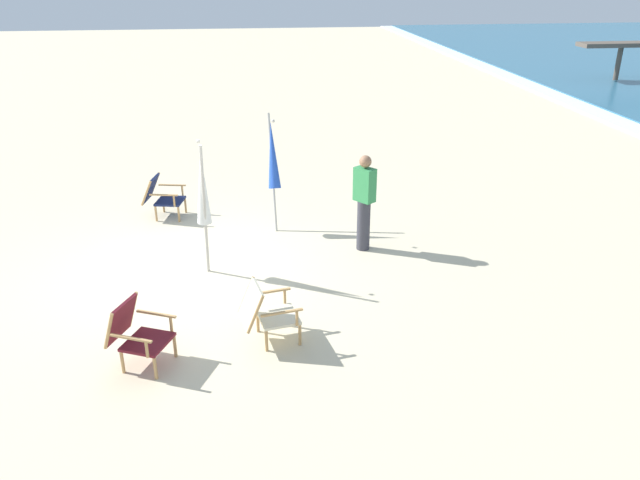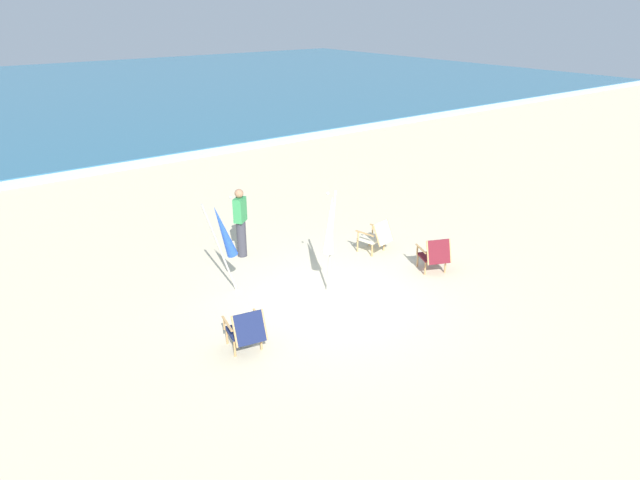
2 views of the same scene
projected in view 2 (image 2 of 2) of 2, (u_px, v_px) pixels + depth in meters
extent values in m
plane|color=beige|center=(334.00, 297.00, 11.44)|extent=(80.00, 80.00, 0.00)
cube|color=#2D6684|center=(9.00, 97.00, 35.50)|extent=(80.00, 40.00, 0.10)
cube|color=white|center=(121.00, 166.00, 20.57)|extent=(80.00, 1.10, 0.06)
cube|color=beige|center=(371.00, 238.00, 13.46)|extent=(0.60, 0.57, 0.04)
cube|color=beige|center=(383.00, 233.00, 13.16)|extent=(0.53, 0.33, 0.49)
cylinder|color=tan|center=(357.00, 245.00, 13.49)|extent=(0.04, 0.04, 0.32)
cylinder|color=tan|center=(369.00, 240.00, 13.81)|extent=(0.04, 0.04, 0.32)
cylinder|color=tan|center=(372.00, 250.00, 13.23)|extent=(0.04, 0.04, 0.32)
cylinder|color=tan|center=(384.00, 244.00, 13.55)|extent=(0.04, 0.04, 0.32)
cube|color=tan|center=(365.00, 233.00, 13.17)|extent=(0.14, 0.52, 0.02)
cylinder|color=tan|center=(358.00, 236.00, 13.33)|extent=(0.04, 0.04, 0.22)
cube|color=tan|center=(379.00, 227.00, 13.55)|extent=(0.14, 0.52, 0.02)
cylinder|color=tan|center=(373.00, 229.00, 13.71)|extent=(0.04, 0.04, 0.22)
cylinder|color=tan|center=(377.00, 236.00, 12.98)|extent=(0.09, 0.25, 0.49)
cylinder|color=tan|center=(390.00, 230.00, 13.33)|extent=(0.09, 0.25, 0.49)
cube|color=maroon|center=(432.00, 256.00, 12.51)|extent=(0.67, 0.65, 0.04)
cube|color=maroon|center=(439.00, 252.00, 12.13)|extent=(0.53, 0.38, 0.50)
cylinder|color=tan|center=(418.00, 260.00, 12.72)|extent=(0.04, 0.04, 0.32)
cylinder|color=tan|center=(437.00, 258.00, 12.82)|extent=(0.04, 0.04, 0.32)
cylinder|color=tan|center=(425.00, 268.00, 12.33)|extent=(0.04, 0.04, 0.32)
cylinder|color=tan|center=(445.00, 266.00, 12.43)|extent=(0.04, 0.04, 0.32)
cube|color=tan|center=(421.00, 249.00, 12.35)|extent=(0.24, 0.50, 0.02)
cylinder|color=tan|center=(417.00, 250.00, 12.56)|extent=(0.04, 0.04, 0.22)
cube|color=tan|center=(445.00, 246.00, 12.47)|extent=(0.24, 0.50, 0.02)
cylinder|color=tan|center=(441.00, 248.00, 12.68)|extent=(0.04, 0.04, 0.22)
cylinder|color=tan|center=(428.00, 253.00, 12.07)|extent=(0.12, 0.20, 0.51)
cylinder|color=tan|center=(450.00, 251.00, 12.18)|extent=(0.12, 0.20, 0.51)
cube|color=#19234C|center=(243.00, 330.00, 9.69)|extent=(0.60, 0.57, 0.04)
cube|color=#19234C|center=(250.00, 328.00, 9.30)|extent=(0.53, 0.34, 0.49)
cylinder|color=tan|center=(227.00, 336.00, 9.83)|extent=(0.04, 0.04, 0.32)
cylinder|color=tan|center=(253.00, 329.00, 10.02)|extent=(0.04, 0.04, 0.32)
cylinder|color=tan|center=(235.00, 348.00, 9.47)|extent=(0.04, 0.04, 0.32)
cylinder|color=tan|center=(261.00, 341.00, 9.66)|extent=(0.04, 0.04, 0.32)
cube|color=tan|center=(227.00, 324.00, 9.47)|extent=(0.14, 0.52, 0.02)
cylinder|color=tan|center=(224.00, 324.00, 9.67)|extent=(0.04, 0.04, 0.22)
cube|color=tan|center=(259.00, 316.00, 9.70)|extent=(0.14, 0.52, 0.02)
cylinder|color=tan|center=(255.00, 317.00, 9.90)|extent=(0.04, 0.04, 0.22)
cylinder|color=tan|center=(235.00, 332.00, 9.20)|extent=(0.09, 0.26, 0.49)
cylinder|color=tan|center=(264.00, 325.00, 9.41)|extent=(0.09, 0.26, 0.49)
cylinder|color=#B7B2A8|center=(331.00, 242.00, 11.40)|extent=(0.27, 0.10, 2.09)
cone|color=white|center=(330.00, 226.00, 11.23)|extent=(0.38, 0.28, 1.17)
sphere|color=#B7B2A8|center=(328.00, 194.00, 10.92)|extent=(0.06, 0.06, 0.06)
cylinder|color=#B7B2A8|center=(220.00, 249.00, 11.18)|extent=(0.68, 0.09, 2.02)
cone|color=blue|center=(224.00, 231.00, 11.11)|extent=(0.57, 0.26, 1.17)
sphere|color=#B7B2A8|center=(230.00, 197.00, 10.99)|extent=(0.06, 0.06, 0.06)
cylinder|color=#383842|center=(242.00, 239.00, 13.16)|extent=(0.22, 0.22, 0.86)
cube|color=#338C4C|center=(240.00, 210.00, 12.88)|extent=(0.39, 0.37, 0.56)
sphere|color=#9E7051|center=(239.00, 193.00, 12.73)|extent=(0.20, 0.20, 0.20)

